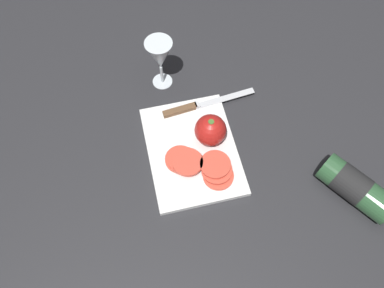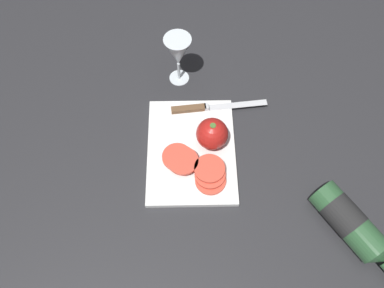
{
  "view_description": "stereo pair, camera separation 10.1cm",
  "coord_description": "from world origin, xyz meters",
  "px_view_note": "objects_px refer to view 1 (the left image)",
  "views": [
    {
      "loc": [
        0.53,
        -0.1,
        0.93
      ],
      "look_at": [
        0.07,
        0.01,
        0.05
      ],
      "focal_mm": 35.0,
      "sensor_mm": 36.0,
      "label": 1
    },
    {
      "loc": [
        0.55,
        -0.0,
        0.93
      ],
      "look_at": [
        0.07,
        0.01,
        0.05
      ],
      "focal_mm": 35.0,
      "sensor_mm": 36.0,
      "label": 2
    }
  ],
  "objects_px": {
    "knife": "(191,107)",
    "wine_bottle": "(360,191)",
    "tomato_slice_stack_near": "(217,170)",
    "whole_tomato": "(210,130)",
    "tomato_slice_stack_far": "(184,161)",
    "wine_glass": "(160,57)"
  },
  "relations": [
    {
      "from": "wine_glass",
      "to": "tomato_slice_stack_far",
      "type": "relative_size",
      "value": 1.64
    },
    {
      "from": "knife",
      "to": "tomato_slice_stack_near",
      "type": "relative_size",
      "value": 2.59
    },
    {
      "from": "wine_glass",
      "to": "tomato_slice_stack_near",
      "type": "height_order",
      "value": "wine_glass"
    },
    {
      "from": "wine_bottle",
      "to": "knife",
      "type": "distance_m",
      "value": 0.51
    },
    {
      "from": "wine_glass",
      "to": "tomato_slice_stack_far",
      "type": "xyz_separation_m",
      "value": [
        0.29,
        0.0,
        -0.09
      ]
    },
    {
      "from": "whole_tomato",
      "to": "tomato_slice_stack_near",
      "type": "bearing_deg",
      "value": -4.56
    },
    {
      "from": "knife",
      "to": "tomato_slice_stack_near",
      "type": "height_order",
      "value": "tomato_slice_stack_near"
    },
    {
      "from": "knife",
      "to": "wine_bottle",
      "type": "bearing_deg",
      "value": -50.69
    },
    {
      "from": "tomato_slice_stack_near",
      "to": "knife",
      "type": "bearing_deg",
      "value": -174.38
    },
    {
      "from": "tomato_slice_stack_near",
      "to": "wine_bottle",
      "type": "bearing_deg",
      "value": 67.07
    },
    {
      "from": "wine_bottle",
      "to": "whole_tomato",
      "type": "height_order",
      "value": "whole_tomato"
    },
    {
      "from": "whole_tomato",
      "to": "tomato_slice_stack_far",
      "type": "height_order",
      "value": "whole_tomato"
    },
    {
      "from": "wine_glass",
      "to": "whole_tomato",
      "type": "height_order",
      "value": "wine_glass"
    },
    {
      "from": "wine_bottle",
      "to": "whole_tomato",
      "type": "relative_size",
      "value": 3.36
    },
    {
      "from": "wine_glass",
      "to": "tomato_slice_stack_near",
      "type": "relative_size",
      "value": 1.55
    },
    {
      "from": "knife",
      "to": "whole_tomato",
      "type": "bearing_deg",
      "value": -80.76
    },
    {
      "from": "wine_glass",
      "to": "tomato_slice_stack_near",
      "type": "bearing_deg",
      "value": 13.52
    },
    {
      "from": "tomato_slice_stack_near",
      "to": "tomato_slice_stack_far",
      "type": "bearing_deg",
      "value": -120.64
    },
    {
      "from": "wine_bottle",
      "to": "knife",
      "type": "bearing_deg",
      "value": -134.82
    },
    {
      "from": "knife",
      "to": "wine_glass",
      "type": "bearing_deg",
      "value": 109.77
    },
    {
      "from": "wine_glass",
      "to": "whole_tomato",
      "type": "xyz_separation_m",
      "value": [
        0.24,
        0.09,
        -0.05
      ]
    },
    {
      "from": "wine_glass",
      "to": "tomato_slice_stack_far",
      "type": "distance_m",
      "value": 0.31
    }
  ]
}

